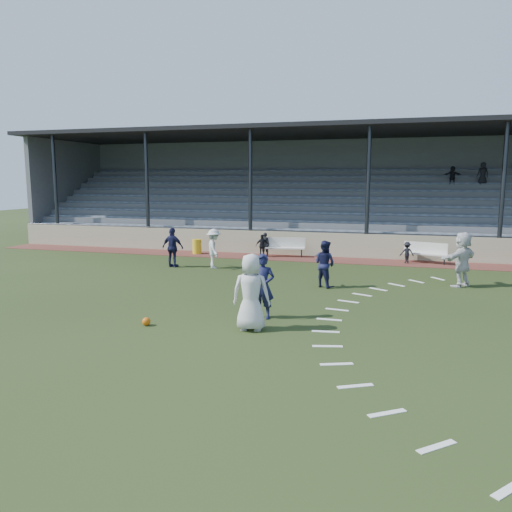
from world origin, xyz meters
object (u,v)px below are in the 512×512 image
(bench_left, at_px, (285,245))
(football, at_px, (146,322))
(player_white_lead, at_px, (251,292))
(trash_bin, at_px, (197,246))
(player_navy_lead, at_px, (263,286))
(bench_right, at_px, (425,251))

(bench_left, height_order, football, bench_left)
(football, distance_m, player_white_lead, 2.95)
(trash_bin, xyz_separation_m, player_navy_lead, (6.61, -10.87, 0.51))
(trash_bin, bearing_deg, player_white_lead, -61.14)
(bench_left, relative_size, player_white_lead, 1.02)
(bench_left, bearing_deg, player_white_lead, -89.54)
(bench_right, relative_size, player_white_lead, 1.02)
(trash_bin, distance_m, player_white_lead, 13.73)
(bench_right, relative_size, football, 9.15)
(bench_left, xyz_separation_m, trash_bin, (-4.64, -0.38, -0.19))
(player_white_lead, xyz_separation_m, player_navy_lead, (-0.01, 1.15, -0.09))
(football, xyz_separation_m, player_navy_lead, (2.77, 1.57, 0.80))
(bench_left, height_order, bench_right, same)
(bench_right, relative_size, player_navy_lead, 1.12)
(football, xyz_separation_m, player_white_lead, (2.78, 0.43, 0.88))
(player_navy_lead, bearing_deg, football, -151.60)
(football, relative_size, player_navy_lead, 0.12)
(player_navy_lead, bearing_deg, bench_right, 65.84)
(football, bearing_deg, player_white_lead, 8.71)
(bench_right, bearing_deg, bench_left, -163.98)
(bench_right, distance_m, player_navy_lead, 12.12)
(football, bearing_deg, trash_bin, 107.16)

